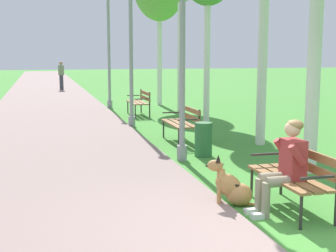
{
  "coord_description": "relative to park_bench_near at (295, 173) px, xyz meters",
  "views": [
    {
      "loc": [
        -2.6,
        -4.62,
        2.09
      ],
      "look_at": [
        -0.59,
        2.93,
        0.9
      ],
      "focal_mm": 50.89,
      "sensor_mm": 36.0,
      "label": 1
    }
  ],
  "objects": [
    {
      "name": "pedestrian_distant",
      "position": [
        -2.1,
        22.48,
        0.33
      ],
      "size": [
        0.32,
        0.22,
        1.65
      ],
      "color": "#383842",
      "rests_on": "ground"
    },
    {
      "name": "park_bench_mid",
      "position": [
        -0.01,
        5.19,
        0.0
      ],
      "size": [
        0.55,
        1.5,
        0.85
      ],
      "color": "olive",
      "rests_on": "ground"
    },
    {
      "name": "lamp_post_far",
      "position": [
        -0.68,
        12.84,
        1.82
      ],
      "size": [
        0.24,
        0.24,
        4.51
      ],
      "color": "gray",
      "rests_on": "ground"
    },
    {
      "name": "dog_shepherd",
      "position": [
        -0.74,
        0.39,
        -0.25
      ],
      "size": [
        0.79,
        0.45,
        0.71
      ],
      "color": "#B27F47",
      "rests_on": "ground"
    },
    {
      "name": "lamp_post_mid",
      "position": [
        -0.74,
        7.89,
        1.76
      ],
      "size": [
        0.24,
        0.24,
        4.4
      ],
      "color": "gray",
      "rests_on": "ground"
    },
    {
      "name": "litter_bin",
      "position": [
        -0.06,
        3.54,
        -0.16
      ],
      "size": [
        0.36,
        0.36,
        0.7
      ],
      "primitive_type": "cylinder",
      "color": "#2D6638",
      "rests_on": "ground"
    },
    {
      "name": "park_bench_near",
      "position": [
        0.0,
        0.0,
        0.0
      ],
      "size": [
        0.55,
        1.5,
        0.85
      ],
      "color": "olive",
      "rests_on": "ground"
    },
    {
      "name": "person_seated_on_near_bench",
      "position": [
        -0.21,
        -0.11,
        0.17
      ],
      "size": [
        0.74,
        0.49,
        1.25
      ],
      "color": "gray",
      "rests_on": "ground"
    },
    {
      "name": "paved_path",
      "position": [
        -2.91,
        23.07,
        -0.49
      ],
      "size": [
        4.2,
        60.0,
        0.04
      ],
      "primitive_type": "cube",
      "color": "gray",
      "rests_on": "ground"
    },
    {
      "name": "ground_plane",
      "position": [
        -0.63,
        -0.93,
        -0.51
      ],
      "size": [
        120.0,
        120.0,
        0.0
      ],
      "primitive_type": "plane",
      "color": "#478E38"
    },
    {
      "name": "lamp_post_near",
      "position": [
        -0.6,
        3.28,
        1.81
      ],
      "size": [
        0.24,
        0.24,
        4.49
      ],
      "color": "gray",
      "rests_on": "ground"
    },
    {
      "name": "park_bench_far",
      "position": [
        -0.0,
        10.28,
        0.0
      ],
      "size": [
        0.55,
        1.5,
        0.85
      ],
      "color": "olive",
      "rests_on": "ground"
    }
  ]
}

